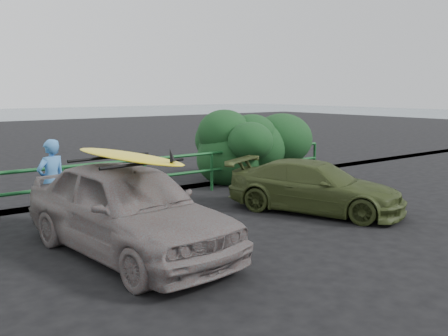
# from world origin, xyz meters

# --- Properties ---
(ground) EXTENTS (80.00, 80.00, 0.00)m
(ground) POSITION_xyz_m (0.00, 0.00, 0.00)
(ground) COLOR black
(guardrail) EXTENTS (14.00, 0.08, 1.04)m
(guardrail) POSITION_xyz_m (0.00, 5.00, 0.52)
(guardrail) COLOR #154B21
(guardrail) RESTS_ON ground
(shrub_right) EXTENTS (3.20, 2.40, 2.02)m
(shrub_right) POSITION_xyz_m (5.00, 5.50, 1.01)
(shrub_right) COLOR #163C1A
(shrub_right) RESTS_ON ground
(sedan) EXTENTS (2.19, 4.60, 1.52)m
(sedan) POSITION_xyz_m (-1.16, 1.62, 0.76)
(sedan) COLOR slate
(sedan) RESTS_ON ground
(olive_vehicle) EXTENTS (2.97, 4.14, 1.11)m
(olive_vehicle) POSITION_xyz_m (3.41, 1.73, 0.56)
(olive_vehicle) COLOR #35411D
(olive_vehicle) RESTS_ON ground
(man) EXTENTS (0.70, 0.55, 1.69)m
(man) POSITION_xyz_m (-1.47, 4.29, 0.85)
(man) COLOR #4282C8
(man) RESTS_ON ground
(roof_rack) EXTENTS (1.58, 1.18, 0.05)m
(roof_rack) POSITION_xyz_m (-1.16, 1.62, 1.54)
(roof_rack) COLOR black
(roof_rack) RESTS_ON sedan
(surfboard) EXTENTS (0.87, 2.96, 0.09)m
(surfboard) POSITION_xyz_m (-1.16, 1.62, 1.61)
(surfboard) COLOR yellow
(surfboard) RESTS_ON roof_rack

